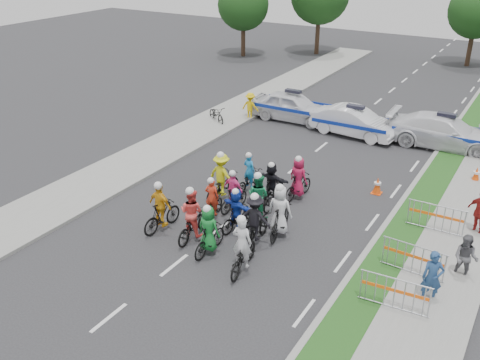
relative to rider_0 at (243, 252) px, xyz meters
The scene contains 34 objects.
ground 2.32m from the rider_0, 155.37° to the right, with size 90.00×90.00×0.00m, color #28282B.
curb_right 5.14m from the rider_0, 52.93° to the left, with size 0.20×60.00×0.12m, color gray.
grass_strip 5.59m from the rider_0, 47.16° to the left, with size 1.20×60.00×0.11m, color #1E4F19.
sidewalk_right 6.93m from the rider_0, 36.14° to the left, with size 2.40×60.00×0.13m, color gray.
sidewalk_left 9.46m from the rider_0, 154.46° to the left, with size 3.00×60.00×0.13m, color gray.
rider_0 is the anchor object (origin of this frame).
rider_1 1.47m from the rider_0, 169.49° to the left, with size 0.77×1.75×1.84m.
rider_2 2.60m from the rider_0, 162.73° to the left, with size 0.89×2.02×2.02m.
rider_3 3.83m from the rider_0, 169.84° to the left, with size 1.00×1.88×1.94m.
rider_4 1.65m from the rider_0, 105.63° to the left, with size 1.14×1.98×1.97m.
rider_5 2.48m from the rider_0, 125.71° to the left, with size 1.40×1.67×1.70m.
rider_6 3.53m from the rider_0, 139.08° to the left, with size 0.89×1.75×1.71m.
rider_7 2.48m from the rider_0, 89.23° to the left, with size 0.93×2.00×2.05m.
rider_8 3.24m from the rider_0, 110.37° to the left, with size 0.87×2.00×1.99m.
rider_9 4.00m from the rider_0, 125.61° to the left, with size 0.89×1.66×1.71m.
rider_10 5.07m from the rider_0, 130.03° to the left, with size 1.19×2.06×2.04m.
rider_11 4.85m from the rider_0, 107.07° to the left, with size 1.41×1.68×1.73m.
rider_12 5.71m from the rider_0, 117.84° to the left, with size 0.83×1.76×1.73m.
rider_13 5.47m from the rider_0, 96.90° to the left, with size 0.86×1.84×1.87m.
police_car_0 14.94m from the rider_0, 109.88° to the left, with size 1.89×4.70×1.60m, color white.
police_car_1 13.52m from the rider_0, 95.31° to the left, with size 1.57×4.51×1.49m, color white.
police_car_2 14.52m from the rider_0, 77.65° to the left, with size 2.23×5.48×1.59m, color white.
spectator_0 5.64m from the rider_0, 14.83° to the left, with size 0.60×0.39×1.65m, color navy.
spectator_1 6.79m from the rider_0, 26.57° to the left, with size 0.76×0.59×1.55m, color #59585D.
spectator_2 8.56m from the rider_0, 45.64° to the left, with size 1.03×0.43×1.76m, color maroon.
marshal_hiviz 14.82m from the rider_0, 119.04° to the left, with size 1.00×0.57×1.54m, color #E0BA0B.
barrier_0 4.70m from the rider_0, ahead, with size 2.00×0.50×1.12m, color #A5A8AD, non-canonical shape.
barrier_1 5.27m from the rider_0, 27.40° to the left, with size 2.00×0.50×1.12m, color #A5A8AD, non-canonical shape.
barrier_2 7.19m from the rider_0, 49.43° to the left, with size 2.00×0.50×1.12m, color #A5A8AD, non-canonical shape.
cone_0 7.75m from the rider_0, 75.45° to the left, with size 0.40×0.40×0.70m.
cone_1 11.91m from the rider_0, 63.97° to the left, with size 0.40×0.40×0.70m.
parked_bike 14.37m from the rider_0, 126.55° to the left, with size 0.61×1.75×0.92m, color black.
tree_0 31.66m from the rider_0, 120.62° to the left, with size 4.20×4.20×6.30m.
tree_4 33.27m from the rider_0, 88.31° to the left, with size 4.20×4.20×6.30m.
Camera 1 is at (9.24, -11.26, 9.86)m, focal length 40.00 mm.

